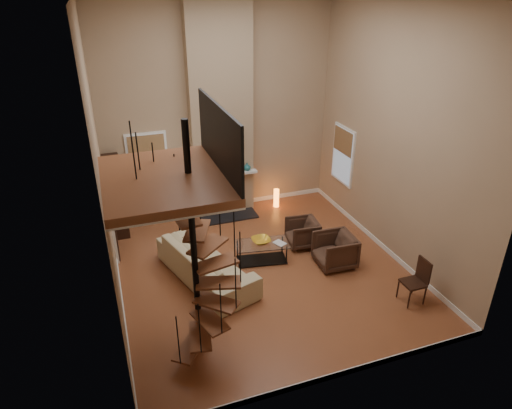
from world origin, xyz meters
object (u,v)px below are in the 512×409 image
object	(u,v)px
hutch	(115,197)
floor_lamp	(176,183)
armchair_far	(338,250)
coffee_table	(262,250)
side_chair	(417,279)
sofa	(205,262)
accent_lamp	(276,198)
armchair_near	(305,232)

from	to	relation	value
hutch	floor_lamp	bearing A→B (deg)	-26.85
armchair_far	floor_lamp	size ratio (longest dim) A/B	0.48
coffee_table	side_chair	bearing A→B (deg)	-44.77
sofa	hutch	bearing A→B (deg)	12.95
sofa	floor_lamp	xyz separation A→B (m)	(-0.18, 1.98, 1.02)
coffee_table	floor_lamp	xyz separation A→B (m)	(-1.53, 1.75, 1.13)
hutch	armchair_far	world-z (taller)	hutch
armchair_far	floor_lamp	xyz separation A→B (m)	(-3.08, 2.41, 1.06)
coffee_table	accent_lamp	world-z (taller)	accent_lamp
armchair_near	floor_lamp	xyz separation A→B (m)	(-2.72, 1.46, 1.06)
hutch	armchair_far	bearing A→B (deg)	-34.91
coffee_table	accent_lamp	size ratio (longest dim) A/B	2.38
hutch	coffee_table	distance (m)	3.87
coffee_table	armchair_far	bearing A→B (deg)	-23.30
armchair_near	accent_lamp	bearing A→B (deg)	-177.31
hutch	armchair_near	xyz separation A→B (m)	(4.11, -2.16, -0.60)
floor_lamp	sofa	bearing A→B (deg)	-84.85
accent_lamp	sofa	bearing A→B (deg)	-134.92
accent_lamp	coffee_table	bearing A→B (deg)	-118.43
hutch	armchair_far	distance (m)	5.48
armchair_near	accent_lamp	distance (m)	2.17
armchair_near	armchair_far	distance (m)	1.02
armchair_far	side_chair	xyz separation A→B (m)	(0.80, -1.67, 0.17)
armchair_near	floor_lamp	bearing A→B (deg)	-112.04
armchair_near	side_chair	size ratio (longest dim) A/B	0.77
floor_lamp	accent_lamp	distance (m)	3.16
coffee_table	side_chair	world-z (taller)	side_chair
armchair_far	sofa	bearing A→B (deg)	-95.87
accent_lamp	armchair_far	bearing A→B (deg)	-85.88
sofa	side_chair	world-z (taller)	side_chair
armchair_near	coffee_table	world-z (taller)	armchair_near
armchair_near	floor_lamp	size ratio (longest dim) A/B	0.41
hutch	accent_lamp	distance (m)	4.30
armchair_near	coffee_table	bearing A→B (deg)	-70.30
hutch	side_chair	bearing A→B (deg)	-42.23
armchair_far	accent_lamp	xyz separation A→B (m)	(-0.22, 3.11, -0.10)
armchair_near	armchair_far	xyz separation A→B (m)	(0.35, -0.96, 0.00)
sofa	side_chair	xyz separation A→B (m)	(3.70, -2.10, 0.13)
armchair_far	coffee_table	size ratio (longest dim) A/B	0.65
side_chair	accent_lamp	bearing A→B (deg)	102.13
sofa	accent_lamp	bearing A→B (deg)	-62.29
armchair_near	sofa	bearing A→B (deg)	-72.25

